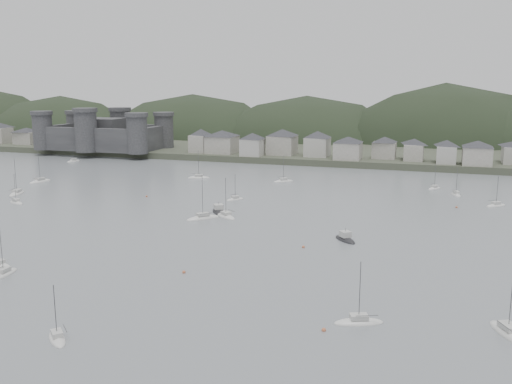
% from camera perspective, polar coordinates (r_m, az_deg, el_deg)
% --- Properties ---
extents(ground, '(900.00, 900.00, 0.00)m').
position_cam_1_polar(ground, '(98.47, -14.26, -11.38)').
color(ground, slate).
rests_on(ground, ground).
extents(far_shore_land, '(900.00, 250.00, 3.00)m').
position_cam_1_polar(far_shore_land, '(376.16, 10.73, 5.39)').
color(far_shore_land, '#383D2D').
rests_on(far_shore_land, ground).
extents(forested_ridge, '(851.55, 103.94, 102.57)m').
position_cam_1_polar(forested_ridge, '(351.79, 10.86, 2.91)').
color(forested_ridge, black).
rests_on(forested_ridge, ground).
extents(castle, '(66.00, 43.00, 20.00)m').
position_cam_1_polar(castle, '(308.56, -15.22, 5.77)').
color(castle, '#313134').
rests_on(castle, far_shore_land).
extents(waterfront_town, '(451.48, 28.46, 12.92)m').
position_cam_1_polar(waterfront_town, '(260.94, 18.44, 4.20)').
color(waterfront_town, gray).
rests_on(waterfront_town, far_shore_land).
extents(sailboat_lead, '(3.17, 7.90, 10.55)m').
position_cam_1_polar(sailboat_lead, '(121.30, -24.33, -7.65)').
color(sailboat_lead, silver).
rests_on(sailboat_lead, ground).
extents(moored_fleet, '(210.53, 176.57, 13.32)m').
position_cam_1_polar(moored_fleet, '(172.06, -9.92, -1.51)').
color(moored_fleet, silver).
rests_on(moored_fleet, ground).
extents(motor_launch_near, '(7.17, 7.73, 3.86)m').
position_cam_1_polar(motor_launch_near, '(136.08, 9.08, -4.77)').
color(motor_launch_near, black).
rests_on(motor_launch_near, ground).
extents(motor_launch_far, '(7.63, 9.27, 4.12)m').
position_cam_1_polar(motor_launch_far, '(163.55, -3.83, -1.98)').
color(motor_launch_far, black).
rests_on(motor_launch_far, ground).
extents(mooring_buoys, '(174.69, 98.18, 0.70)m').
position_cam_1_polar(mooring_buoys, '(132.70, 0.97, -5.10)').
color(mooring_buoys, '#B9623D').
rests_on(mooring_buoys, ground).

